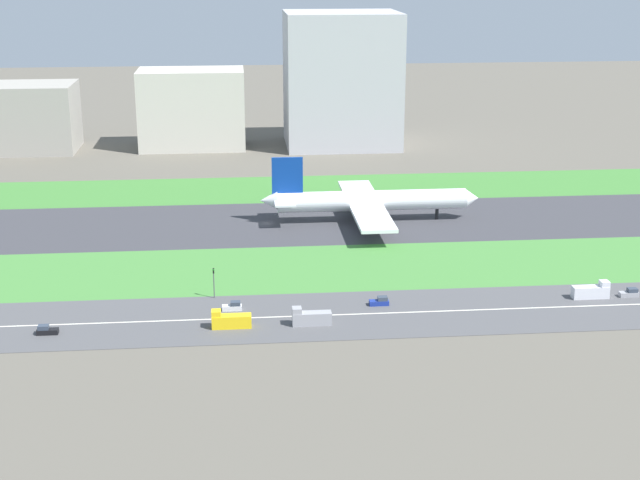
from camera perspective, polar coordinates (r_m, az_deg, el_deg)
The scene contains 19 objects.
ground_plane at distance 271.54m, azimuth -3.36°, elevation 1.01°, with size 800.00×800.00×0.00m, color #5B564C.
runway at distance 271.52m, azimuth -3.36°, elevation 1.02°, with size 280.00×46.00×0.10m, color #38383D.
grass_median_north at distance 311.07m, azimuth -3.64°, elevation 3.13°, with size 280.00×36.00×0.10m, color #3D7A33.
grass_median_south at distance 232.48m, azimuth -2.99°, elevation -1.82°, with size 280.00×36.00×0.10m, color #427F38.
highway at distance 202.55m, azimuth -2.59°, elevation -4.78°, with size 280.00×28.00×0.10m, color #4C4C4F.
highway_centerline at distance 202.53m, azimuth -2.59°, elevation -4.76°, with size 266.00×0.50×0.01m, color silver.
airliner at distance 272.39m, azimuth 2.89°, elevation 2.43°, with size 65.00×56.00×19.70m.
car_2 at distance 209.09m, azimuth 3.72°, elevation -3.82°, with size 4.40×1.80×2.00m.
car_5 at distance 206.71m, azimuth -5.40°, elevation -4.11°, with size 4.40×1.80×2.00m.
truck_1 at distance 221.68m, azimuth 16.43°, elevation -3.06°, with size 8.40×2.50×4.00m.
truck_2 at distance 197.71m, azimuth -0.59°, elevation -4.82°, with size 8.40×2.50×4.00m.
car_3 at distance 201.52m, azimuth -16.55°, elevation -5.37°, with size 4.40×1.80×2.00m.
car_0 at distance 225.44m, azimuth 18.59°, elevation -3.13°, with size 4.40×1.80×2.00m.
truck_0 at distance 197.15m, azimuth -5.57°, elevation -4.98°, with size 8.40×2.50×4.00m.
traffic_light at distance 213.08m, azimuth -6.58°, elevation -2.52°, with size 0.36×0.50×7.20m.
terminal_building at distance 388.41m, azimuth -17.53°, elevation 7.23°, with size 36.82×28.05×26.68m, color #9E998E.
hangar_building at distance 379.70m, azimuth -7.92°, elevation 8.03°, with size 42.21×24.66×31.58m, color beige.
office_tower at distance 380.23m, azimuth 1.34°, elevation 9.88°, with size 45.56×38.48×53.71m, color #B2B2B7.
fuel_tank_west at distance 425.42m, azimuth -7.44°, elevation 7.86°, with size 21.34×21.34×14.25m, color silver.
Camera 1 is at (-8.28, -260.45, 76.35)m, focal length 51.79 mm.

